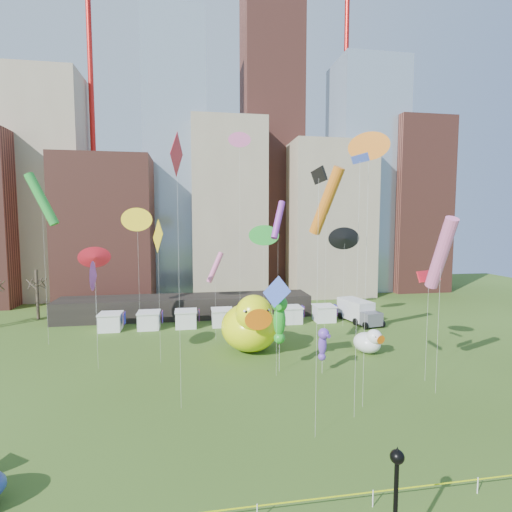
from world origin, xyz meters
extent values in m
cube|color=gray|center=(-30.00, 62.00, 21.00)|extent=(14.00, 12.00, 42.00)
cube|color=brown|center=(-18.00, 56.00, 13.00)|extent=(16.00, 14.00, 26.00)
cube|color=#8C9EB2|center=(-6.00, 64.00, 27.50)|extent=(12.00, 12.00, 55.00)
cube|color=gray|center=(4.00, 60.00, 17.00)|extent=(14.00, 14.00, 34.00)
cube|color=brown|center=(14.00, 66.00, 34.00)|extent=(12.00, 12.00, 68.00)
cube|color=gray|center=(24.00, 58.00, 15.00)|extent=(16.00, 14.00, 30.00)
cube|color=#8C9EB2|center=(34.00, 62.00, 24.00)|extent=(14.00, 12.00, 48.00)
cube|color=brown|center=(44.00, 60.00, 18.00)|extent=(12.00, 12.00, 36.00)
cylinder|color=red|center=(-22.00, 64.00, 38.00)|extent=(1.00, 1.00, 76.00)
cylinder|color=red|center=(30.00, 64.00, 38.00)|extent=(1.00, 1.00, 76.00)
cube|color=black|center=(-4.00, 42.00, 1.60)|extent=(38.00, 6.00, 3.20)
cube|color=white|center=(-14.00, 36.00, 1.10)|extent=(2.80, 2.80, 2.20)
cube|color=red|center=(-12.20, 36.00, 1.60)|extent=(0.08, 1.40, 1.60)
cube|color=white|center=(-9.00, 36.00, 1.10)|extent=(2.80, 2.80, 2.20)
cube|color=red|center=(-7.20, 36.00, 1.60)|extent=(0.08, 1.40, 1.60)
cube|color=white|center=(-4.00, 36.00, 1.10)|extent=(2.80, 2.80, 2.20)
cube|color=red|center=(-2.20, 36.00, 1.60)|extent=(0.08, 1.40, 1.60)
cube|color=white|center=(1.00, 36.00, 1.10)|extent=(2.80, 2.80, 2.20)
cube|color=red|center=(2.80, 36.00, 1.60)|extent=(0.08, 1.40, 1.60)
cube|color=white|center=(6.00, 36.00, 1.10)|extent=(2.80, 2.80, 2.20)
cube|color=red|center=(7.80, 36.00, 1.60)|extent=(0.08, 1.40, 1.60)
cube|color=white|center=(11.00, 36.00, 1.10)|extent=(2.80, 2.80, 2.20)
cube|color=red|center=(12.80, 36.00, 1.60)|extent=(0.08, 1.40, 1.60)
cube|color=white|center=(16.00, 36.00, 1.10)|extent=(2.80, 2.80, 2.20)
cube|color=red|center=(17.80, 36.00, 1.60)|extent=(0.08, 1.40, 1.60)
cylinder|color=#382B21|center=(-26.00, 44.00, 3.75)|extent=(0.44, 0.44, 7.50)
cylinder|color=white|center=(6.00, 0.00, 0.45)|extent=(0.06, 0.06, 0.90)
cylinder|color=white|center=(12.00, 0.00, 0.45)|extent=(0.06, 0.06, 0.90)
cube|color=#E1F80C|center=(0.00, 0.00, 0.80)|extent=(50.00, 0.02, 0.07)
ellipsoid|color=#EFFF0D|center=(3.31, 25.11, 2.66)|extent=(6.86, 7.91, 5.31)
ellipsoid|color=#EFFF0D|center=(3.14, 28.04, 2.52)|extent=(1.84, 1.47, 2.15)
sphere|color=#EFFF0D|center=(3.45, 22.74, 4.80)|extent=(4.22, 4.22, 4.00)
cone|color=orange|center=(3.54, 21.04, 4.66)|extent=(2.30, 1.92, 2.20)
sphere|color=white|center=(2.41, 21.58, 5.33)|extent=(0.72, 0.72, 0.72)
sphere|color=white|center=(4.61, 21.70, 5.33)|extent=(0.72, 0.72, 0.72)
sphere|color=black|center=(2.43, 21.24, 5.33)|extent=(0.36, 0.36, 0.36)
sphere|color=black|center=(4.63, 21.36, 5.33)|extent=(0.36, 0.36, 0.36)
ellipsoid|color=white|center=(16.13, 22.07, 1.13)|extent=(3.72, 3.99, 2.26)
ellipsoid|color=white|center=(15.67, 23.22, 1.07)|extent=(0.91, 0.82, 0.91)
sphere|color=white|center=(16.50, 21.13, 2.04)|extent=(2.20, 2.20, 1.70)
cone|color=orange|center=(16.77, 20.46, 1.98)|extent=(1.15, 1.05, 0.93)
sphere|color=white|center=(16.24, 20.52, 2.26)|extent=(0.31, 0.31, 0.31)
sphere|color=white|center=(17.11, 20.87, 2.26)|extent=(0.31, 0.31, 0.31)
sphere|color=black|center=(16.30, 20.39, 2.26)|extent=(0.15, 0.15, 0.15)
sphere|color=black|center=(17.16, 20.73, 2.26)|extent=(0.15, 0.15, 0.15)
cylinder|color=silver|center=(5.26, 18.37, 2.54)|extent=(0.03, 0.03, 5.08)
ellipsoid|color=green|center=(5.26, 18.37, 5.08)|extent=(1.44, 1.29, 3.09)
sphere|color=green|center=(5.26, 18.22, 6.73)|extent=(1.95, 1.95, 1.57)
cone|color=green|center=(5.26, 17.51, 6.65)|extent=(0.80, 1.10, 0.55)
sphere|color=green|center=(5.26, 18.42, 3.31)|extent=(1.10, 1.10, 1.10)
cylinder|color=silver|center=(9.21, 17.15, 1.42)|extent=(0.03, 0.03, 2.84)
ellipsoid|color=#693DB8|center=(9.21, 17.15, 2.84)|extent=(1.00, 0.92, 2.09)
sphere|color=#693DB8|center=(9.21, 17.00, 3.96)|extent=(1.37, 1.37, 1.07)
cone|color=#693DB8|center=(9.21, 16.52, 3.90)|extent=(0.58, 0.75, 0.37)
sphere|color=#693DB8|center=(9.21, 17.20, 1.64)|extent=(0.75, 0.75, 0.75)
sphere|color=black|center=(5.09, -3.70, 5.12)|extent=(0.58, 0.58, 0.58)
cone|color=black|center=(5.09, -3.70, 5.43)|extent=(0.21, 0.21, 0.26)
cube|color=silver|center=(20.59, 35.35, 1.76)|extent=(3.81, 6.10, 2.83)
cube|color=#595960|center=(21.33, 31.80, 1.19)|extent=(2.96, 2.52, 1.81)
cylinder|color=black|center=(19.62, 33.07, 0.51)|extent=(0.48, 1.06, 1.02)
cylinder|color=black|center=(22.39, 33.64, 0.51)|extent=(0.48, 1.06, 1.02)
cylinder|color=black|center=(18.84, 36.84, 0.51)|extent=(0.48, 1.06, 1.02)
cylinder|color=black|center=(21.61, 37.42, 0.51)|extent=(0.48, 1.06, 1.02)
cylinder|color=silver|center=(17.95, 13.92, 4.88)|extent=(0.02, 0.02, 9.75)
cube|color=red|center=(17.95, 13.92, 9.75)|extent=(3.10, 1.71, 0.98)
cylinder|color=silver|center=(-0.29, 29.33, 4.54)|extent=(0.02, 0.02, 9.07)
cylinder|color=pink|center=(-0.29, 29.33, 9.07)|extent=(2.33, 1.26, 3.81)
cylinder|color=silver|center=(5.09, 6.62, 8.75)|extent=(0.02, 0.02, 17.49)
cube|color=black|center=(5.09, 6.62, 17.49)|extent=(0.66, 2.95, 0.90)
cylinder|color=silver|center=(-20.06, 30.88, 8.58)|extent=(0.02, 0.02, 17.17)
cylinder|color=green|center=(-20.06, 30.88, 17.17)|extent=(3.72, 1.41, 6.19)
cylinder|color=silver|center=(-6.39, 22.65, 6.57)|extent=(0.02, 0.02, 13.14)
cube|color=yellow|center=(-6.39, 22.65, 13.14)|extent=(1.27, 3.19, 3.41)
cylinder|color=silver|center=(4.73, 17.30, 4.03)|extent=(0.02, 0.02, 8.06)
cube|color=blue|center=(4.73, 17.30, 8.06)|extent=(2.24, 2.17, 3.09)
cylinder|color=silver|center=(10.39, 19.95, 8.32)|extent=(0.02, 0.02, 16.65)
cylinder|color=orange|center=(10.39, 19.95, 16.65)|extent=(3.23, 4.00, 6.87)
cylinder|color=silver|center=(8.17, 32.25, 7.43)|extent=(0.02, 0.02, 14.85)
cylinder|color=purple|center=(8.17, 32.25, 14.85)|extent=(2.61, 2.86, 5.11)
cylinder|color=silver|center=(-14.55, 31.10, 5.18)|extent=(0.02, 0.02, 10.35)
cone|color=red|center=(-14.55, 31.10, 10.35)|extent=(2.45, 1.22, 2.52)
cylinder|color=silver|center=(2.54, 27.58, 11.99)|extent=(0.02, 0.02, 23.98)
cone|color=pink|center=(2.54, 27.58, 23.98)|extent=(1.75, 0.33, 1.74)
cylinder|color=silver|center=(17.61, 32.74, 6.16)|extent=(0.02, 0.02, 12.33)
cone|color=black|center=(17.61, 32.74, 12.33)|extent=(3.08, 0.54, 3.07)
cylinder|color=silver|center=(6.58, 33.84, 6.39)|extent=(0.02, 0.02, 12.78)
cone|color=green|center=(6.58, 33.84, 12.78)|extent=(2.73, 1.10, 2.75)
cylinder|color=silver|center=(-9.77, 32.94, 7.44)|extent=(0.02, 0.02, 14.88)
cone|color=yellow|center=(-9.77, 32.94, 14.88)|extent=(2.83, 1.49, 2.93)
cylinder|color=silver|center=(8.81, 8.73, 9.50)|extent=(0.02, 0.02, 19.00)
cube|color=blue|center=(8.81, 8.73, 19.00)|extent=(0.65, 1.86, 0.58)
cylinder|color=silver|center=(10.13, 10.15, 10.07)|extent=(0.02, 0.02, 20.15)
cone|color=orange|center=(10.13, 10.15, 20.15)|extent=(1.75, 1.60, 2.11)
cylinder|color=silver|center=(-12.40, 21.97, 4.66)|extent=(0.02, 0.02, 9.32)
cone|color=purple|center=(-12.40, 21.97, 9.32)|extent=(0.67, 2.94, 2.91)
cylinder|color=silver|center=(-3.99, 12.22, 9.77)|extent=(0.02, 0.02, 19.55)
cube|color=red|center=(-3.99, 12.22, 19.55)|extent=(0.82, 3.29, 3.38)
cylinder|color=silver|center=(17.36, 11.50, 5.97)|extent=(0.02, 0.02, 11.94)
cylinder|color=pink|center=(17.36, 11.50, 11.94)|extent=(1.32, 3.73, 6.24)
camera|label=1|loc=(-2.89, -17.28, 14.52)|focal=27.00mm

